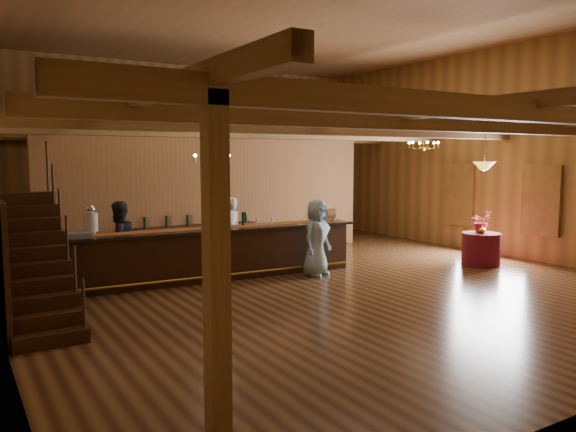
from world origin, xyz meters
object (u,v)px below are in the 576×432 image
backbar_shelf (198,242)px  floor_plant (319,226)px  chandelier_right (423,145)px  round_table (481,249)px  pendant_lamp (484,166)px  chandelier_left (212,158)px  staff_second (119,242)px  beverage_dispenser (91,221)px  tasting_bar (215,253)px  bartender (230,233)px  guest (317,238)px  raffle_drum (329,214)px

backbar_shelf → floor_plant: bearing=0.9°
chandelier_right → floor_plant: size_ratio=0.66×
round_table → floor_plant: floor_plant is taller
pendant_lamp → chandelier_left: bearing=162.6°
round_table → pendant_lamp: size_ratio=1.01×
chandelier_left → staff_second: bearing=158.0°
backbar_shelf → chandelier_left: bearing=-106.2°
chandelier_right → pendant_lamp: same height
beverage_dispenser → backbar_shelf: beverage_dispenser is taller
tasting_bar → round_table: bearing=-14.1°
staff_second → floor_plant: size_ratio=1.40×
floor_plant → chandelier_left: bearing=-150.6°
chandelier_left → backbar_shelf: bearing=75.4°
beverage_dispenser → pendant_lamp: pendant_lamp is taller
tasting_bar → beverage_dispenser: beverage_dispenser is taller
tasting_bar → bartender: bearing=50.6°
backbar_shelf → guest: (1.48, -3.20, 0.40)m
round_table → guest: size_ratio=0.54×
backbar_shelf → bartender: (0.15, -1.57, 0.40)m
bartender → floor_plant: bartender is taller
tasting_bar → pendant_lamp: bearing=-14.1°
staff_second → floor_plant: staff_second is taller
raffle_drum → guest: (-0.77, -0.62, -0.44)m
chandelier_right → pendant_lamp: size_ratio=0.89×
raffle_drum → pendant_lamp: size_ratio=0.38×
backbar_shelf → floor_plant: 3.88m
guest → floor_plant: 4.14m
beverage_dispenser → chandelier_right: (8.36, -0.37, 1.54)m
raffle_drum → floor_plant: size_ratio=0.28×
round_table → guest: guest is taller
raffle_drum → backbar_shelf: (-2.26, 2.58, -0.84)m
tasting_bar → beverage_dispenser: size_ratio=11.08×
beverage_dispenser → round_table: (8.64, -2.10, -1.00)m
round_table → backbar_shelf: bearing=142.4°
chandelier_right → staff_second: size_ratio=0.47×
chandelier_left → chandelier_right: bearing=-2.0°
tasting_bar → guest: 2.25m
chandelier_left → bartender: bearing=45.6°
chandelier_right → guest: size_ratio=0.47×
beverage_dispenser → chandelier_right: chandelier_right is taller
tasting_bar → backbar_shelf: 2.45m
tasting_bar → floor_plant: bearing=32.9°
chandelier_right → chandelier_left: bearing=178.0°
pendant_lamp → floor_plant: (-1.68, 4.46, -1.80)m
backbar_shelf → round_table: size_ratio=3.46×
raffle_drum → tasting_bar: bearing=175.9°
tasting_bar → backbar_shelf: tasting_bar is taller
raffle_drum → chandelier_right: (3.01, 0.02, 1.65)m
beverage_dispenser → floor_plant: 7.39m
tasting_bar → chandelier_left: size_ratio=8.31×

